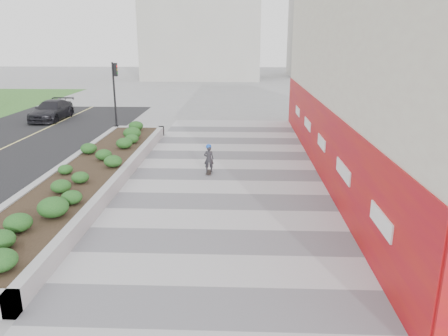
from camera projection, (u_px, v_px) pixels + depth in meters
The scene contains 9 objects.
ground at pixel (214, 274), 10.82m from camera, with size 160.00×160.00×0.00m, color gray.
walkway at pixel (220, 224), 13.69m from camera, with size 8.00×36.00×0.01m, color #A8A8AD.
building at pixel (395, 79), 18.01m from camera, with size 6.04×24.08×8.00m.
planter at pixel (89, 172), 17.61m from camera, with size 3.00×18.00×0.90m.
traffic_signal_near at pixel (115, 86), 27.06m from camera, with size 0.33×0.28×4.20m.
distant_bldg_north_l at pixel (202, 5), 60.80m from camera, with size 16.00×12.00×20.00m, color #ADAAA3.
manhole_cover at pixel (236, 225), 13.68m from camera, with size 0.44×0.44×0.01m, color #595654.
skateboarder at pixel (209, 159), 18.64m from camera, with size 0.43×0.73×1.31m.
car_dark at pixel (52, 110), 30.99m from camera, with size 1.91×4.69×1.36m, color black.
Camera 1 is at (0.63, -9.60, 5.63)m, focal length 35.00 mm.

